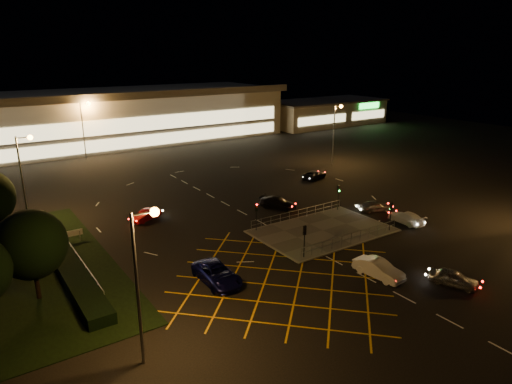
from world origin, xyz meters
TOP-DOWN VIEW (x-y plane):
  - ground at (0.00, 0.00)m, footprint 180.00×180.00m
  - pedestrian_island at (2.00, -2.00)m, footprint 14.00×9.00m
  - grass_verge at (-28.00, 6.00)m, footprint 18.00×30.00m
  - hedge at (-23.00, 6.00)m, footprint 2.00×26.00m
  - supermarket at (0.00, 61.95)m, footprint 72.00×26.50m
  - retail_unit_a at (46.00, 53.97)m, footprint 18.80×14.80m
  - retail_unit_b at (62.00, 53.96)m, footprint 14.80×14.80m
  - streetlight_sw at (-21.56, -12.00)m, footprint 1.78×0.56m
  - streetlight_nw at (-23.56, 18.00)m, footprint 1.78×0.56m
  - streetlight_ne at (24.44, 20.00)m, footprint 1.78×0.56m
  - streetlight_far_left at (-9.56, 48.00)m, footprint 1.78×0.56m
  - streetlight_far_right at (30.44, 50.00)m, footprint 1.78×0.56m
  - signal_sw at (-4.00, -5.99)m, footprint 0.28×0.30m
  - signal_se at (8.00, -5.99)m, footprint 0.28×0.30m
  - signal_nw at (-4.00, 1.99)m, footprint 0.28×0.30m
  - signal_ne at (8.00, 1.99)m, footprint 0.28×0.30m
  - tree_e at (-26.00, 0.00)m, footprint 5.40×5.40m
  - car_near_silver at (2.95, -16.97)m, footprint 2.96×4.21m
  - car_queue_white at (-1.05, -12.45)m, footprint 2.01×4.70m
  - car_left_blue at (-13.07, -5.52)m, footprint 2.69×5.60m
  - car_far_dkgrey at (2.55, 6.86)m, footprint 4.03×5.04m
  - car_right_silver at (11.50, -0.74)m, footprint 4.27×2.96m
  - car_circ_red at (-12.57, 11.92)m, footprint 3.98×2.77m
  - car_east_grey at (15.23, 14.62)m, footprint 4.87×3.20m
  - car_approach_white at (11.50, -5.41)m, footprint 2.19×4.64m

SIDE VIEW (x-z plane):
  - ground at x=0.00m, z-range 0.00..0.00m
  - grass_verge at x=-28.00m, z-range 0.00..0.08m
  - pedestrian_island at x=2.00m, z-range 0.00..0.12m
  - hedge at x=-23.00m, z-range 0.00..1.00m
  - car_east_grey at x=15.23m, z-range 0.00..1.24m
  - car_circ_red at x=-12.57m, z-range 0.00..1.25m
  - car_approach_white at x=11.50m, z-range 0.00..1.31m
  - car_near_silver at x=2.95m, z-range 0.00..1.33m
  - car_right_silver at x=11.50m, z-range 0.00..1.35m
  - car_far_dkgrey at x=2.55m, z-range 0.00..1.37m
  - car_queue_white at x=-1.05m, z-range 0.00..1.51m
  - car_left_blue at x=-13.07m, z-range 0.00..1.54m
  - signal_sw at x=-4.00m, z-range 0.79..3.94m
  - signal_se at x=8.00m, z-range 0.79..3.94m
  - signal_nw at x=-4.00m, z-range 0.79..3.94m
  - signal_ne at x=8.00m, z-range 0.79..3.94m
  - retail_unit_a at x=46.00m, z-range 0.04..6.39m
  - retail_unit_b at x=62.00m, z-range 0.05..6.40m
  - tree_e at x=-26.00m, z-range 0.97..8.32m
  - supermarket at x=0.00m, z-range 0.06..10.56m
  - streetlight_sw at x=-21.56m, z-range 1.55..11.58m
  - streetlight_nw at x=-23.56m, z-range 1.55..11.58m
  - streetlight_ne at x=24.44m, z-range 1.55..11.58m
  - streetlight_far_left at x=-9.56m, z-range 1.55..11.58m
  - streetlight_far_right at x=30.44m, z-range 1.55..11.58m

